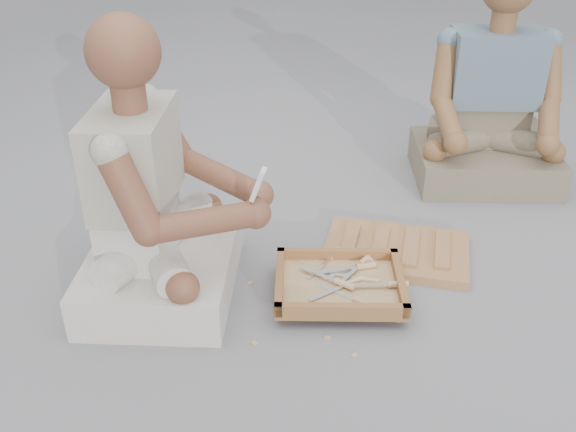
# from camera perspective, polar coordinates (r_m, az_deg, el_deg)

# --- Properties ---
(ground) EXTENTS (60.00, 60.00, 0.00)m
(ground) POSITION_cam_1_polar(r_m,az_deg,el_deg) (2.20, 1.97, -8.25)
(ground) COLOR gray
(ground) RESTS_ON ground
(carved_panel) EXTENTS (0.57, 0.41, 0.04)m
(carved_panel) POSITION_cam_1_polar(r_m,az_deg,el_deg) (2.50, 9.59, -3.08)
(carved_panel) COLOR #915B38
(carved_panel) RESTS_ON ground
(tool_tray) EXTENTS (0.48, 0.40, 0.06)m
(tool_tray) POSITION_cam_1_polar(r_m,az_deg,el_deg) (2.23, 4.59, -6.09)
(tool_tray) COLOR brown
(tool_tray) RESTS_ON carved_panel
(chisel_0) EXTENTS (0.21, 0.10, 0.02)m
(chisel_0) POSITION_cam_1_polar(r_m,az_deg,el_deg) (2.30, 6.45, -4.51)
(chisel_0) COLOR white
(chisel_0) RESTS_ON tool_tray
(chisel_1) EXTENTS (0.12, 0.20, 0.02)m
(chisel_1) POSITION_cam_1_polar(r_m,az_deg,el_deg) (2.32, 6.65, -4.09)
(chisel_1) COLOR white
(chisel_1) RESTS_ON tool_tray
(chisel_2) EXTENTS (0.18, 0.16, 0.02)m
(chisel_2) POSITION_cam_1_polar(r_m,az_deg,el_deg) (2.22, 5.39, -6.01)
(chisel_2) COLOR white
(chisel_2) RESTS_ON tool_tray
(chisel_3) EXTENTS (0.18, 0.16, 0.02)m
(chisel_3) POSITION_cam_1_polar(r_m,az_deg,el_deg) (2.32, 6.36, -4.35)
(chisel_3) COLOR white
(chisel_3) RESTS_ON tool_tray
(chisel_4) EXTENTS (0.20, 0.12, 0.02)m
(chisel_4) POSITION_cam_1_polar(r_m,az_deg,el_deg) (2.15, 6.14, -7.49)
(chisel_4) COLOR white
(chisel_4) RESTS_ON tool_tray
(chisel_5) EXTENTS (0.11, 0.21, 0.02)m
(chisel_5) POSITION_cam_1_polar(r_m,az_deg,el_deg) (2.36, 3.90, -3.63)
(chisel_5) COLOR white
(chisel_5) RESTS_ON tool_tray
(chisel_6) EXTENTS (0.22, 0.06, 0.02)m
(chisel_6) POSITION_cam_1_polar(r_m,az_deg,el_deg) (2.25, 6.73, -5.61)
(chisel_6) COLOR white
(chisel_6) RESTS_ON tool_tray
(chisel_7) EXTENTS (0.22, 0.05, 0.02)m
(chisel_7) POSITION_cam_1_polar(r_m,az_deg,el_deg) (2.22, 9.20, -6.01)
(chisel_7) COLOR white
(chisel_7) RESTS_ON tool_tray
(chisel_8) EXTENTS (0.20, 0.12, 0.02)m
(chisel_8) POSITION_cam_1_polar(r_m,az_deg,el_deg) (2.21, 4.58, -5.87)
(chisel_8) COLOR white
(chisel_8) RESTS_ON tool_tray
(wood_chip_0) EXTENTS (0.02, 0.02, 0.00)m
(wood_chip_0) POSITION_cam_1_polar(r_m,az_deg,el_deg) (2.40, 11.32, -5.18)
(wood_chip_0) COLOR tan
(wood_chip_0) RESTS_ON ground
(wood_chip_1) EXTENTS (0.02, 0.02, 0.00)m
(wood_chip_1) POSITION_cam_1_polar(r_m,az_deg,el_deg) (2.18, 9.69, -9.14)
(wood_chip_1) COLOR tan
(wood_chip_1) RESTS_ON ground
(wood_chip_2) EXTENTS (0.02, 0.02, 0.00)m
(wood_chip_2) POSITION_cam_1_polar(r_m,az_deg,el_deg) (2.09, 3.53, -10.73)
(wood_chip_2) COLOR tan
(wood_chip_2) RESTS_ON ground
(wood_chip_3) EXTENTS (0.02, 0.02, 0.00)m
(wood_chip_3) POSITION_cam_1_polar(r_m,az_deg,el_deg) (2.56, 11.78, -2.92)
(wood_chip_3) COLOR tan
(wood_chip_3) RESTS_ON ground
(wood_chip_4) EXTENTS (0.02, 0.02, 0.00)m
(wood_chip_4) POSITION_cam_1_polar(r_m,az_deg,el_deg) (2.07, -3.02, -11.20)
(wood_chip_4) COLOR tan
(wood_chip_4) RESTS_ON ground
(wood_chip_5) EXTENTS (0.02, 0.02, 0.00)m
(wood_chip_5) POSITION_cam_1_polar(r_m,az_deg,el_deg) (2.36, 5.42, -5.39)
(wood_chip_5) COLOR tan
(wood_chip_5) RESTS_ON ground
(wood_chip_6) EXTENTS (0.02, 0.02, 0.00)m
(wood_chip_6) POSITION_cam_1_polar(r_m,az_deg,el_deg) (2.32, -3.42, -5.97)
(wood_chip_6) COLOR tan
(wood_chip_6) RESTS_ON ground
(wood_chip_7) EXTENTS (0.02, 0.02, 0.00)m
(wood_chip_7) POSITION_cam_1_polar(r_m,az_deg,el_deg) (2.55, 8.23, -2.67)
(wood_chip_7) COLOR tan
(wood_chip_7) RESTS_ON ground
(wood_chip_8) EXTENTS (0.02, 0.02, 0.00)m
(wood_chip_8) POSITION_cam_1_polar(r_m,az_deg,el_deg) (2.20, 1.40, -8.33)
(wood_chip_8) COLOR tan
(wood_chip_8) RESTS_ON ground
(wood_chip_9) EXTENTS (0.02, 0.02, 0.00)m
(wood_chip_9) POSITION_cam_1_polar(r_m,az_deg,el_deg) (2.37, 12.48, -5.91)
(wood_chip_9) COLOR tan
(wood_chip_9) RESTS_ON ground
(wood_chip_10) EXTENTS (0.02, 0.02, 0.00)m
(wood_chip_10) POSITION_cam_1_polar(r_m,az_deg,el_deg) (2.03, 5.92, -12.22)
(wood_chip_10) COLOR tan
(wood_chip_10) RESTS_ON ground
(wood_chip_11) EXTENTS (0.02, 0.02, 0.00)m
(wood_chip_11) POSITION_cam_1_polar(r_m,az_deg,el_deg) (2.39, 3.91, -4.83)
(wood_chip_11) COLOR tan
(wood_chip_11) RESTS_ON ground
(wood_chip_12) EXTENTS (0.02, 0.02, 0.00)m
(wood_chip_12) POSITION_cam_1_polar(r_m,az_deg,el_deg) (2.27, 4.60, -6.95)
(wood_chip_12) COLOR tan
(wood_chip_12) RESTS_ON ground
(craftsman) EXTENTS (0.66, 0.65, 0.96)m
(craftsman) POSITION_cam_1_polar(r_m,az_deg,el_deg) (2.17, -11.79, 0.72)
(craftsman) COLOR silver
(craftsman) RESTS_ON ground
(companion) EXTENTS (0.68, 0.57, 0.98)m
(companion) POSITION_cam_1_polar(r_m,az_deg,el_deg) (3.07, 17.56, 8.81)
(companion) COLOR #796F57
(companion) RESTS_ON ground
(mobile_phone) EXTENTS (0.05, 0.05, 0.11)m
(mobile_phone) POSITION_cam_1_polar(r_m,az_deg,el_deg) (1.99, -2.67, 2.84)
(mobile_phone) COLOR silver
(mobile_phone) RESTS_ON craftsman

